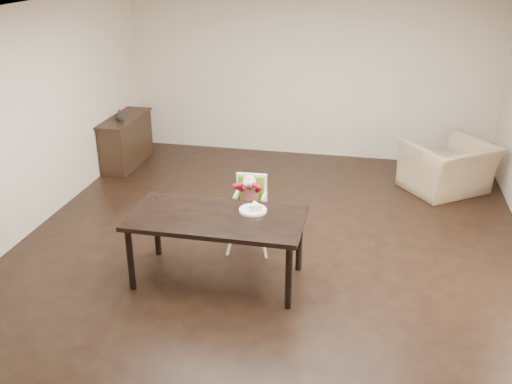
{
  "coord_description": "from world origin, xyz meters",
  "views": [
    {
      "loc": [
        1.06,
        -5.71,
        3.33
      ],
      "look_at": [
        -0.12,
        -0.12,
        0.82
      ],
      "focal_mm": 40.0,
      "sensor_mm": 36.0,
      "label": 1
    }
  ],
  "objects_px": {
    "dining_table": "(216,223)",
    "sideboard": "(126,141)",
    "high_chair": "(250,196)",
    "armchair": "(450,159)"
  },
  "relations": [
    {
      "from": "high_chair",
      "to": "armchair",
      "type": "height_order",
      "value": "armchair"
    },
    {
      "from": "sideboard",
      "to": "high_chair",
      "type": "bearing_deg",
      "value": -41.79
    },
    {
      "from": "high_chair",
      "to": "sideboard",
      "type": "xyz_separation_m",
      "value": [
        -2.54,
        2.27,
        -0.26
      ]
    },
    {
      "from": "dining_table",
      "to": "high_chair",
      "type": "distance_m",
      "value": 0.79
    },
    {
      "from": "dining_table",
      "to": "sideboard",
      "type": "bearing_deg",
      "value": 127.75
    },
    {
      "from": "high_chair",
      "to": "armchair",
      "type": "relative_size",
      "value": 0.83
    },
    {
      "from": "dining_table",
      "to": "armchair",
      "type": "bearing_deg",
      "value": 48.76
    },
    {
      "from": "dining_table",
      "to": "sideboard",
      "type": "height_order",
      "value": "sideboard"
    },
    {
      "from": "dining_table",
      "to": "armchair",
      "type": "height_order",
      "value": "armchair"
    },
    {
      "from": "dining_table",
      "to": "high_chair",
      "type": "relative_size",
      "value": 1.93
    }
  ]
}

